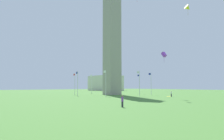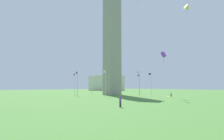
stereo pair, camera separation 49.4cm
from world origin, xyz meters
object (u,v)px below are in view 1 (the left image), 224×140
(flagpole_se, at_px, (106,82))
(flagpole_sw, at_px, (151,83))
(flagpole_ne, at_px, (75,83))
(flagpole_w, at_px, (139,83))
(picnic_blanket_near_first_person, at_px, (169,96))
(flagpole_n, at_px, (92,83))
(distant_building, at_px, (105,83))
(flagpole_e, at_px, (78,82))
(obelisk_monument, at_px, (112,34))
(kite_yellow_delta, at_px, (188,8))
(person_purple_shirt, at_px, (122,101))
(person_white_shirt, at_px, (171,94))
(flagpole_nw, at_px, (116,83))
(kite_purple_box, at_px, (164,55))
(flagpole_s, at_px, (139,82))

(flagpole_se, bearing_deg, flagpole_sw, -90.00)
(flagpole_ne, distance_m, flagpole_w, 24.99)
(flagpole_w, relative_size, picnic_blanket_near_first_person, 4.25)
(flagpole_n, relative_size, distant_building, 0.36)
(flagpole_e, height_order, flagpole_sw, same)
(obelisk_monument, bearing_deg, flagpole_e, 89.74)
(flagpole_ne, relative_size, flagpole_sw, 1.00)
(flagpole_ne, relative_size, kite_yellow_delta, 2.73)
(person_purple_shirt, bearing_deg, person_white_shirt, -42.47)
(flagpole_nw, relative_size, kite_yellow_delta, 2.73)
(flagpole_sw, height_order, distant_building, distant_building)
(kite_purple_box, height_order, kite_yellow_delta, kite_yellow_delta)
(picnic_blanket_near_first_person, bearing_deg, flagpole_nw, -5.72)
(flagpole_ne, bearing_deg, flagpole_sw, -135.00)
(flagpole_se, distance_m, picnic_blanket_near_first_person, 19.37)
(flagpole_sw, relative_size, flagpole_nw, 1.00)
(obelisk_monument, xyz_separation_m, picnic_blanket_near_first_person, (-19.18, -6.68, -21.70))
(person_white_shirt, bearing_deg, flagpole_se, 18.32)
(flagpole_e, distance_m, flagpole_nw, 24.99)
(obelisk_monument, bearing_deg, distant_building, -33.75)
(flagpole_e, height_order, distant_building, distant_building)
(flagpole_e, height_order, kite_yellow_delta, kite_yellow_delta)
(person_purple_shirt, xyz_separation_m, kite_yellow_delta, (6.05, -26.72, 21.70))
(obelisk_monument, height_order, flagpole_e, obelisk_monument)
(flagpole_s, distance_m, flagpole_w, 19.13)
(kite_yellow_delta, height_order, picnic_blanket_near_first_person, kite_yellow_delta)
(flagpole_n, relative_size, flagpole_ne, 1.00)
(person_purple_shirt, bearing_deg, flagpole_w, -25.32)
(flagpole_e, xyz_separation_m, flagpole_se, (-9.56, -3.96, 0.00))
(flagpole_s, xyz_separation_m, kite_yellow_delta, (-15.99, -1.46, 18.34))
(kite_purple_box, relative_size, kite_yellow_delta, 1.00)
(picnic_blanket_near_first_person, bearing_deg, kite_yellow_delta, 153.06)
(flagpole_e, bearing_deg, flagpole_w, -90.00)
(flagpole_ne, bearing_deg, obelisk_monument, -135.19)
(flagpole_n, height_order, flagpole_ne, same)
(obelisk_monument, distance_m, flagpole_s, 22.07)
(obelisk_monument, xyz_separation_m, distant_building, (60.98, -40.75, -16.57))
(kite_purple_box, xyz_separation_m, picnic_blanket_near_first_person, (5.13, -8.46, -11.10))
(flagpole_se, height_order, flagpole_s, same)
(flagpole_ne, bearing_deg, kite_yellow_delta, -164.25)
(flagpole_n, bearing_deg, flagpole_se, 157.50)
(person_purple_shirt, bearing_deg, flagpole_sw, -31.10)
(obelisk_monument, distance_m, flagpole_e, 22.11)
(person_purple_shirt, relative_size, kite_purple_box, 0.61)
(person_white_shirt, bearing_deg, picnic_blanket_near_first_person, -71.55)
(obelisk_monument, bearing_deg, flagpole_se, 134.81)
(flagpole_ne, distance_m, picnic_blanket_near_first_person, 33.34)
(obelisk_monument, distance_m, flagpole_ne, 22.14)
(person_white_shirt, distance_m, kite_yellow_delta, 23.63)
(kite_purple_box, bearing_deg, flagpole_w, -32.14)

